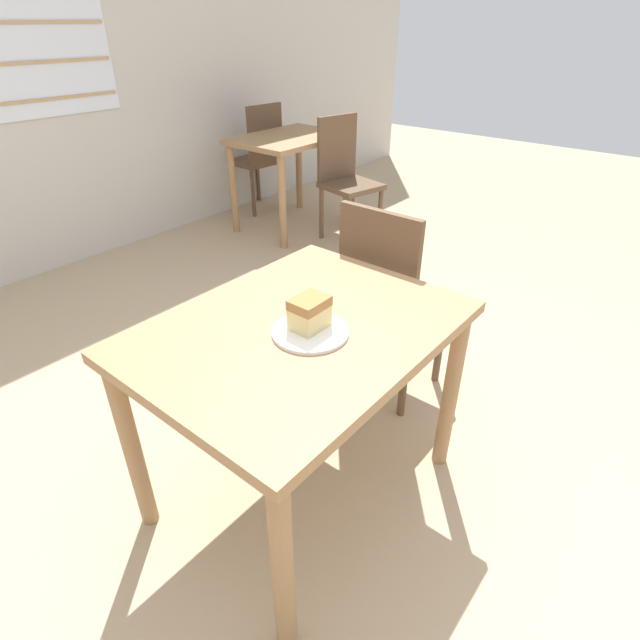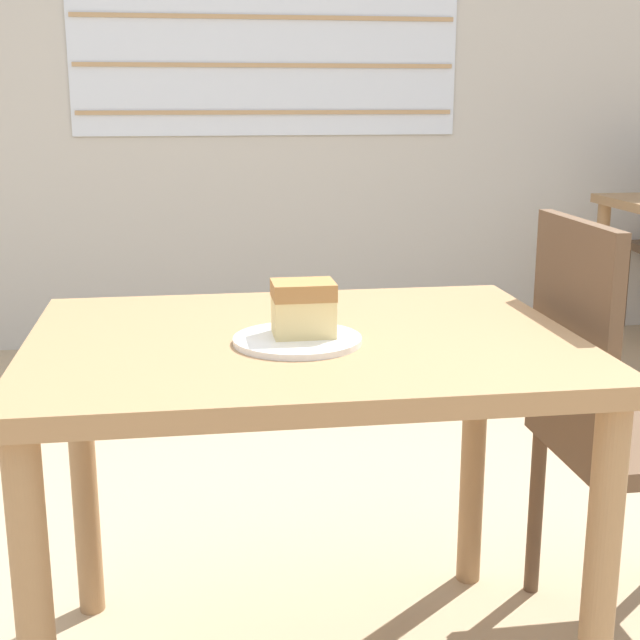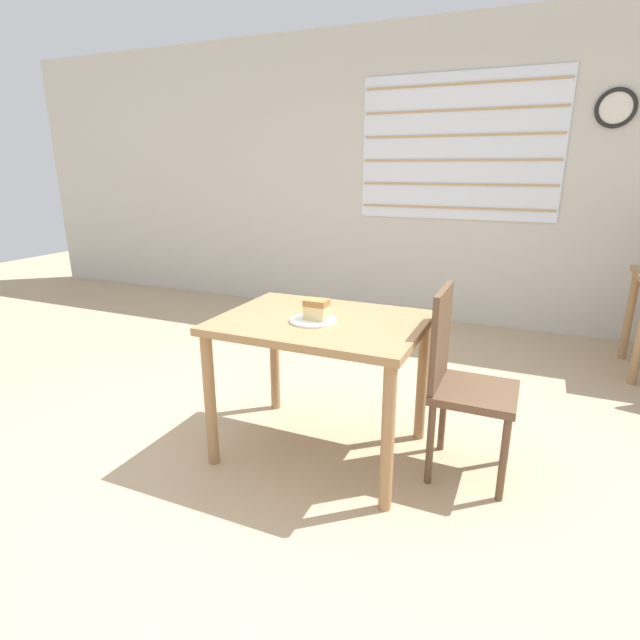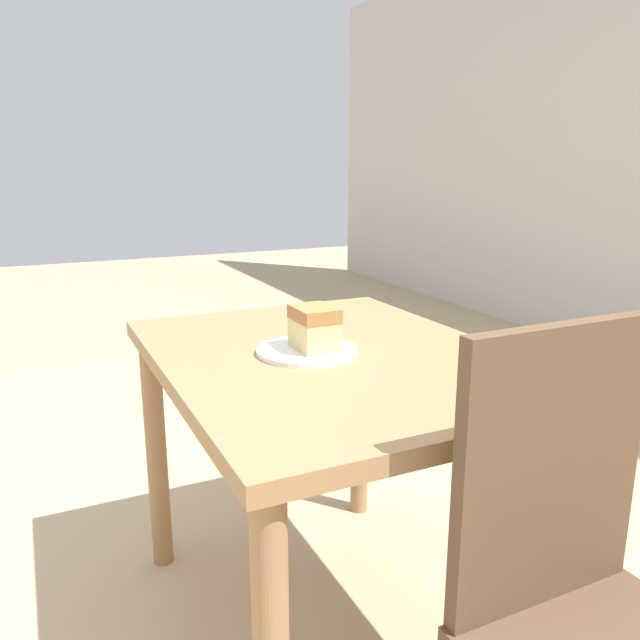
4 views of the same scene
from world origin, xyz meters
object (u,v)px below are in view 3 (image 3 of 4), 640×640
at_px(dining_table_near, 321,339).
at_px(plate, 313,320).
at_px(chair_near_window, 461,378).
at_px(cake_slice, 317,309).

xyz_separation_m(dining_table_near, plate, (-0.02, -0.06, 0.12)).
distance_m(dining_table_near, chair_near_window, 0.73).
distance_m(plate, cake_slice, 0.06).
bearing_deg(dining_table_near, plate, -106.65).
relative_size(plate, cake_slice, 2.08).
xyz_separation_m(dining_table_near, chair_near_window, (0.71, 0.10, -0.13)).
height_order(dining_table_near, cake_slice, cake_slice).
relative_size(chair_near_window, plate, 4.00).
xyz_separation_m(chair_near_window, plate, (-0.73, -0.16, 0.25)).
distance_m(dining_table_near, cake_slice, 0.18).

